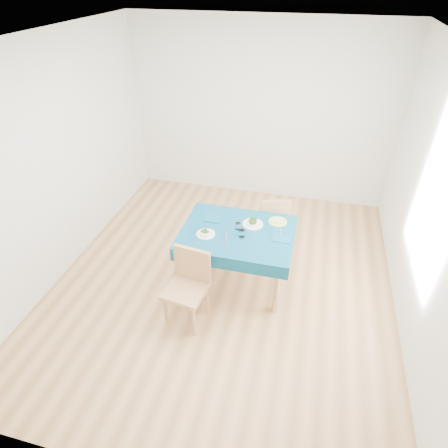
% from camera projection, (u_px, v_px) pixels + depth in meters
% --- Properties ---
extents(room_shell, '(4.02, 4.52, 2.73)m').
position_uv_depth(room_shell, '(224.00, 185.00, 3.87)').
color(room_shell, olive).
rests_on(room_shell, ground).
extents(table, '(1.25, 0.95, 0.76)m').
position_uv_depth(table, '(237.00, 257.00, 4.41)').
color(table, navy).
rests_on(table, ground).
extents(chair_near, '(0.47, 0.50, 1.02)m').
position_uv_depth(chair_near, '(185.00, 285.00, 3.85)').
color(chair_near, '#A67A4E').
rests_on(chair_near, ground).
extents(chair_far, '(0.48, 0.51, 0.94)m').
position_uv_depth(chair_far, '(272.00, 218.00, 4.92)').
color(chair_far, '#A67A4E').
rests_on(chair_far, ground).
extents(bowl_near, '(0.21, 0.21, 0.06)m').
position_uv_depth(bowl_near, '(206.00, 232.00, 4.13)').
color(bowl_near, white).
rests_on(bowl_near, table).
extents(bowl_far, '(0.24, 0.24, 0.07)m').
position_uv_depth(bowl_far, '(253.00, 222.00, 4.28)').
color(bowl_far, white).
rests_on(bowl_far, table).
extents(fork_near, '(0.08, 0.16, 0.00)m').
position_uv_depth(fork_near, '(199.00, 232.00, 4.18)').
color(fork_near, silver).
rests_on(fork_near, table).
extents(knife_near, '(0.05, 0.21, 0.00)m').
position_uv_depth(knife_near, '(226.00, 239.00, 4.08)').
color(knife_near, silver).
rests_on(knife_near, table).
extents(fork_far, '(0.06, 0.16, 0.00)m').
position_uv_depth(fork_far, '(250.00, 227.00, 4.27)').
color(fork_far, silver).
rests_on(fork_far, table).
extents(knife_far, '(0.06, 0.20, 0.00)m').
position_uv_depth(knife_far, '(281.00, 234.00, 4.15)').
color(knife_far, silver).
rests_on(knife_far, table).
extents(napkin_near, '(0.20, 0.14, 0.01)m').
position_uv_depth(napkin_near, '(213.00, 219.00, 4.39)').
color(napkin_near, navy).
rests_on(napkin_near, table).
extents(napkin_far, '(0.20, 0.14, 0.01)m').
position_uv_depth(napkin_far, '(282.00, 239.00, 4.07)').
color(napkin_far, navy).
rests_on(napkin_far, table).
extents(tumbler_center, '(0.06, 0.06, 0.08)m').
position_uv_depth(tumbler_center, '(238.00, 226.00, 4.21)').
color(tumbler_center, white).
rests_on(tumbler_center, table).
extents(tumbler_side, '(0.07, 0.07, 0.09)m').
position_uv_depth(tumbler_side, '(242.00, 233.00, 4.09)').
color(tumbler_side, white).
rests_on(tumbler_side, table).
extents(side_plate, '(0.21, 0.21, 0.01)m').
position_uv_depth(side_plate, '(278.00, 222.00, 4.34)').
color(side_plate, '#BCCA62').
rests_on(side_plate, table).
extents(bread_slice, '(0.09, 0.09, 0.01)m').
position_uv_depth(bread_slice, '(278.00, 221.00, 4.34)').
color(bread_slice, beige).
rests_on(bread_slice, side_plate).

